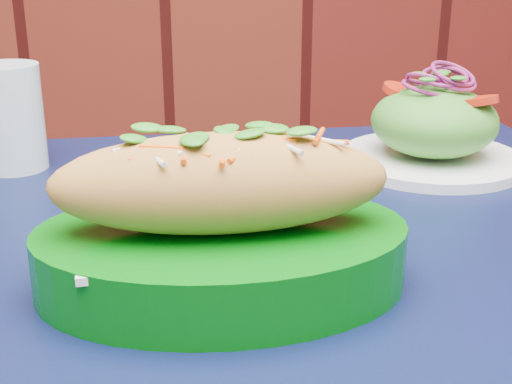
{
  "coord_description": "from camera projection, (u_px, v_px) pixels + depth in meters",
  "views": [
    {
      "loc": [
        -0.29,
        0.94,
        1.01
      ],
      "look_at": [
        -0.25,
        1.49,
        0.81
      ],
      "focal_mm": 50.0,
      "sensor_mm": 36.0,
      "label": 1
    }
  ],
  "objects": [
    {
      "name": "cafe_table",
      "position": [
        279.0,
        339.0,
        0.65
      ],
      "size": [
        0.86,
        0.86,
        0.75
      ],
      "rotation": [
        0.0,
        0.0,
        0.08
      ],
      "color": "black",
      "rests_on": "ground"
    },
    {
      "name": "banh_mi_basket",
      "position": [
        221.0,
        226.0,
        0.54
      ],
      "size": [
        0.3,
        0.2,
        0.13
      ],
      "rotation": [
        0.0,
        0.0,
        0.04
      ],
      "color": "#025B0A",
      "rests_on": "cafe_table"
    },
    {
      "name": "salad_plate",
      "position": [
        433.0,
        128.0,
        0.84
      ],
      "size": [
        0.22,
        0.22,
        0.12
      ],
      "rotation": [
        0.0,
        0.0,
        -0.09
      ],
      "color": "white",
      "rests_on": "cafe_table"
    },
    {
      "name": "water_glass",
      "position": [
        10.0,
        117.0,
        0.82
      ],
      "size": [
        0.08,
        0.08,
        0.12
      ],
      "primitive_type": "cylinder",
      "color": "silver",
      "rests_on": "cafe_table"
    }
  ]
}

